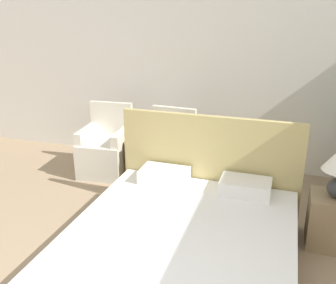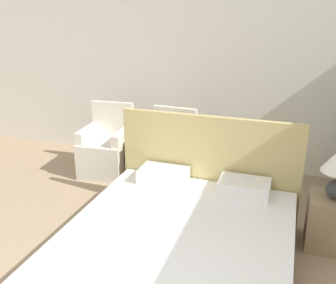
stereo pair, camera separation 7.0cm
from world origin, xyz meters
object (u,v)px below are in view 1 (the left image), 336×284
Objects in this scene: side_table at (135,160)px; nightstand at (332,221)px; armchair_near_window_right at (166,160)px; armchair_near_window_left at (106,152)px; bed at (182,245)px.

nightstand is at bearing -19.42° from side_table.
armchair_near_window_right is at bearing 2.68° from side_table.
armchair_near_window_left is 1.00× the size of armchair_near_window_right.
bed is 1.45m from nightstand.
bed is 2.34× the size of armchair_near_window_right.
armchair_near_window_right is at bearing 112.75° from bed.
bed reaches higher than nightstand.
side_table is at bearing 124.77° from bed.
armchair_near_window_left is 0.86m from armchair_near_window_right.
bed is at bearing -148.14° from nightstand.
armchair_near_window_left reaches higher than side_table.
nightstand is 2.47m from side_table.
armchair_near_window_left reaches higher than nightstand.
armchair_near_window_right is 1.82× the size of nightstand.
armchair_near_window_left and armchair_near_window_right have the same top height.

